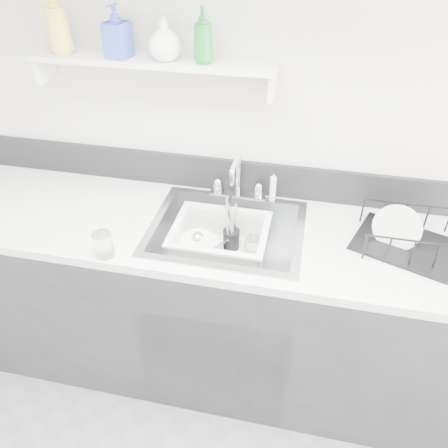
% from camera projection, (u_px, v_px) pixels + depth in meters
% --- Properties ---
extents(room_shell, '(3.50, 3.00, 2.60)m').
position_uv_depth(room_shell, '(131.00, 152.00, 0.74)').
color(room_shell, silver).
rests_on(room_shell, ground).
extents(counter_run, '(3.20, 0.62, 0.92)m').
position_uv_depth(counter_run, '(226.00, 304.00, 2.11)').
color(counter_run, '#242428').
rests_on(counter_run, ground).
extents(backsplash, '(3.20, 0.02, 0.16)m').
position_uv_depth(backsplash, '(240.00, 176.00, 2.02)').
color(backsplash, black).
rests_on(backsplash, counter_run).
extents(sink, '(0.64, 0.52, 0.20)m').
position_uv_depth(sink, '(226.00, 245.00, 1.88)').
color(sink, silver).
rests_on(sink, counter_run).
extents(faucet, '(0.26, 0.18, 0.23)m').
position_uv_depth(faucet, '(238.00, 186.00, 1.99)').
color(faucet, silver).
rests_on(faucet, counter_run).
extents(side_sprayer, '(0.03, 0.03, 0.14)m').
position_uv_depth(side_sprayer, '(273.00, 187.00, 1.96)').
color(side_sprayer, silver).
rests_on(side_sprayer, counter_run).
extents(wall_shelf, '(1.00, 0.16, 0.12)m').
position_uv_depth(wall_shelf, '(152.00, 63.00, 1.71)').
color(wall_shelf, silver).
rests_on(wall_shelf, room_shell).
extents(wash_tub, '(0.43, 0.36, 0.16)m').
position_uv_depth(wash_tub, '(220.00, 242.00, 1.90)').
color(wash_tub, silver).
rests_on(wash_tub, sink).
extents(plate_stack, '(0.24, 0.23, 0.09)m').
position_uv_depth(plate_stack, '(199.00, 253.00, 1.90)').
color(plate_stack, white).
rests_on(plate_stack, wash_tub).
extents(utensil_cup, '(0.07, 0.07, 0.25)m').
position_uv_depth(utensil_cup, '(231.00, 237.00, 1.94)').
color(utensil_cup, black).
rests_on(utensil_cup, wash_tub).
extents(ladle, '(0.29, 0.19, 0.08)m').
position_uv_depth(ladle, '(210.00, 247.00, 1.91)').
color(ladle, silver).
rests_on(ladle, wash_tub).
extents(tumbler_in_tub, '(0.08, 0.08, 0.10)m').
position_uv_depth(tumbler_in_tub, '(252.00, 247.00, 1.90)').
color(tumbler_in_tub, white).
rests_on(tumbler_in_tub, wash_tub).
extents(tumbler_counter, '(0.09, 0.09, 0.10)m').
position_uv_depth(tumbler_counter, '(103.00, 245.00, 1.66)').
color(tumbler_counter, white).
rests_on(tumbler_counter, counter_run).
extents(dish_rack, '(0.45, 0.40, 0.13)m').
position_uv_depth(dish_rack, '(408.00, 233.00, 1.70)').
color(dish_rack, black).
rests_on(dish_rack, counter_run).
extents(bowl_small, '(0.14, 0.14, 0.03)m').
position_uv_depth(bowl_small, '(239.00, 266.00, 1.85)').
color(bowl_small, white).
rests_on(bowl_small, wash_tub).
extents(soap_bottle_a, '(0.11, 0.11, 0.24)m').
position_uv_depth(soap_bottle_a, '(57.00, 22.00, 1.67)').
color(soap_bottle_a, '#E2C64D').
rests_on(soap_bottle_a, wall_shelf).
extents(soap_bottle_b, '(0.10, 0.10, 0.19)m').
position_uv_depth(soap_bottle_b, '(117.00, 31.00, 1.65)').
color(soap_bottle_b, '#3044B2').
rests_on(soap_bottle_b, wall_shelf).
extents(soap_bottle_c, '(0.13, 0.13, 0.16)m').
position_uv_depth(soap_bottle_c, '(164.00, 39.00, 1.63)').
color(soap_bottle_c, white).
rests_on(soap_bottle_c, wall_shelf).
extents(soap_bottle_d, '(0.09, 0.09, 0.19)m').
position_uv_depth(soap_bottle_d, '(203.00, 36.00, 1.59)').
color(soap_bottle_d, '#167925').
rests_on(soap_bottle_d, wall_shelf).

